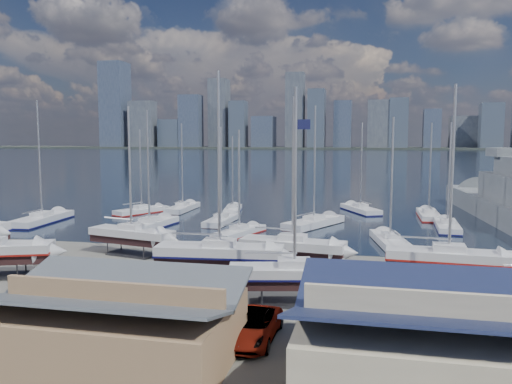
# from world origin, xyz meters

# --- Properties ---
(ground) EXTENTS (1400.00, 1400.00, 0.00)m
(ground) POSITION_xyz_m (0.00, -10.00, 0.00)
(ground) COLOR #605E59
(ground) RESTS_ON ground
(water) EXTENTS (1400.00, 600.00, 0.40)m
(water) POSITION_xyz_m (0.00, 300.00, -0.15)
(water) COLOR #19253A
(water) RESTS_ON ground
(far_shore) EXTENTS (1400.00, 80.00, 2.20)m
(far_shore) POSITION_xyz_m (0.00, 560.00, 1.10)
(far_shore) COLOR #2D332D
(far_shore) RESTS_ON ground
(skyline) EXTENTS (639.14, 43.80, 107.69)m
(skyline) POSITION_xyz_m (-7.83, 553.76, 39.09)
(skyline) COLOR #475166
(skyline) RESTS_ON far_shore
(shed_grey) EXTENTS (12.60, 8.40, 4.17)m
(shed_grey) POSITION_xyz_m (0.00, -26.00, 2.15)
(shed_grey) COLOR #8C6B4C
(shed_grey) RESTS_ON ground
(shed_blue) EXTENTS (13.65, 9.45, 4.71)m
(shed_blue) POSITION_xyz_m (16.00, -26.00, 2.42)
(shed_blue) COLOR #BFB293
(shed_blue) RESTS_ON ground
(sailboat_cradle_2) EXTENTS (8.98, 4.32, 14.27)m
(sailboat_cradle_2) POSITION_xyz_m (-9.67, -4.46, 1.99)
(sailboat_cradle_2) COLOR #2D2D33
(sailboat_cradle_2) RESTS_ON ground
(sailboat_cradle_3) EXTENTS (10.36, 3.77, 16.37)m
(sailboat_cradle_3) POSITION_xyz_m (1.10, -10.93, 2.09)
(sailboat_cradle_3) COLOR #2D2D33
(sailboat_cradle_3) RESTS_ON ground
(sailboat_cradle_4) EXTENTS (9.19, 3.65, 14.70)m
(sailboat_cradle_4) POSITION_xyz_m (6.30, -6.65, 2.01)
(sailboat_cradle_4) COLOR #2D2D33
(sailboat_cradle_4) RESTS_ON ground
(sailboat_cradle_5) EXTENTS (9.27, 4.35, 14.57)m
(sailboat_cradle_5) POSITION_xyz_m (7.69, -15.37, 2.00)
(sailboat_cradle_5) COLOR #2D2D33
(sailboat_cradle_5) RESTS_ON ground
(sailboat_cradle_6) EXTENTS (9.53, 3.17, 15.24)m
(sailboat_cradle_6) POSITION_xyz_m (18.61, -8.41, 2.03)
(sailboat_cradle_6) COLOR #2D2D33
(sailboat_cradle_6) RESTS_ON ground
(sailboat_moored_0) EXTENTS (4.07, 11.60, 17.02)m
(sailboat_moored_0) POSITION_xyz_m (-29.86, 10.07, 0.31)
(sailboat_moored_0) COLOR black
(sailboat_moored_0) RESTS_ON water
(sailboat_moored_1) EXTENTS (6.29, 9.01, 13.26)m
(sailboat_moored_1) POSITION_xyz_m (-20.71, 21.06, 0.31)
(sailboat_moored_1) COLOR black
(sailboat_moored_1) RESTS_ON water
(sailboat_moored_2) EXTENTS (2.72, 9.47, 14.27)m
(sailboat_moored_2) POSITION_xyz_m (-15.62, 25.03, 0.32)
(sailboat_moored_2) COLOR black
(sailboat_moored_2) RESTS_ON water
(sailboat_moored_3) EXTENTS (4.16, 10.61, 15.44)m
(sailboat_moored_3) POSITION_xyz_m (-14.07, 9.27, 0.31)
(sailboat_moored_3) COLOR black
(sailboat_moored_3) RESTS_ON water
(sailboat_moored_4) EXTENTS (2.75, 8.94, 13.40)m
(sailboat_moored_4) POSITION_xyz_m (-6.37, 14.96, 0.32)
(sailboat_moored_4) COLOR black
(sailboat_moored_4) RESTS_ON water
(sailboat_moored_5) EXTENTS (3.61, 8.44, 12.22)m
(sailboat_moored_5) POSITION_xyz_m (-7.59, 25.33, 0.31)
(sailboat_moored_5) COLOR black
(sailboat_moored_5) RESTS_ON water
(sailboat_moored_6) EXTENTS (4.93, 8.89, 12.81)m
(sailboat_moored_6) POSITION_xyz_m (-1.93, 7.23, 0.31)
(sailboat_moored_6) COLOR black
(sailboat_moored_6) RESTS_ON water
(sailboat_moored_7) EXTENTS (7.40, 10.90, 16.12)m
(sailboat_moored_7) POSITION_xyz_m (5.92, 15.22, 0.32)
(sailboat_moored_7) COLOR black
(sailboat_moored_7) RESTS_ON water
(sailboat_moored_8) EXTENTS (6.59, 9.80, 14.33)m
(sailboat_moored_8) POSITION_xyz_m (11.61, 29.46, 0.31)
(sailboat_moored_8) COLOR black
(sailboat_moored_8) RESTS_ON water
(sailboat_moored_9) EXTENTS (4.21, 9.64, 14.09)m
(sailboat_moored_9) POSITION_xyz_m (14.95, 5.60, 0.32)
(sailboat_moored_9) COLOR black
(sailboat_moored_9) RESTS_ON water
(sailboat_moored_10) EXTENTS (3.12, 9.41, 13.87)m
(sailboat_moored_10) POSITION_xyz_m (22.31, 16.63, 0.31)
(sailboat_moored_10) COLOR black
(sailboat_moored_10) RESTS_ON water
(sailboat_moored_11) EXTENTS (2.73, 9.47, 14.12)m
(sailboat_moored_11) POSITION_xyz_m (21.17, 25.79, 0.31)
(sailboat_moored_11) COLOR black
(sailboat_moored_11) RESTS_ON water
(car_a) EXTENTS (2.12, 4.64, 1.54)m
(car_a) POSITION_xyz_m (-6.98, -19.70, 0.77)
(car_a) COLOR gray
(car_a) RESTS_ON ground
(car_b) EXTENTS (4.38, 2.90, 1.37)m
(car_b) POSITION_xyz_m (-2.49, -20.35, 0.68)
(car_b) COLOR gray
(car_b) RESTS_ON ground
(car_c) EXTENTS (2.82, 5.88, 1.62)m
(car_c) POSITION_xyz_m (6.25, -22.04, 0.81)
(car_c) COLOR gray
(car_c) RESTS_ON ground
(car_d) EXTENTS (2.60, 5.68, 1.61)m
(car_d) POSITION_xyz_m (3.77, -20.96, 0.81)
(car_d) COLOR gray
(car_d) RESTS_ON ground
(flagpole) EXTENTS (1.14, 0.12, 12.94)m
(flagpole) POSITION_xyz_m (7.07, -9.89, 7.51)
(flagpole) COLOR white
(flagpole) RESTS_ON ground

